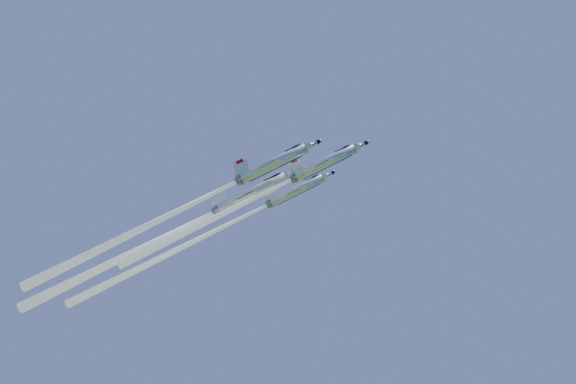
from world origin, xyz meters
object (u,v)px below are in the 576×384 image
Objects in this scene: jet_lead at (253,199)px; jet_right at (183,208)px; jet_slot at (171,234)px; jet_left at (210,233)px.

jet_lead reaches higher than jet_right.
jet_slot is at bearing -157.34° from jet_right.
jet_lead is at bearing 79.87° from jet_slot.
jet_lead is at bearing 42.76° from jet_left.
jet_slot is (-6.17, 3.72, -2.61)m from jet_right.
jet_lead is 15.00m from jet_slot.
jet_lead is 12.09m from jet_right.
jet_slot is at bearing -44.23° from jet_left.
jet_left reaches higher than jet_slot.
jet_lead is 12.27m from jet_left.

